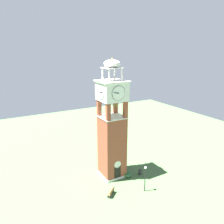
{
  "coord_description": "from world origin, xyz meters",
  "views": [
    {
      "loc": [
        -14.81,
        -26.33,
        18.78
      ],
      "look_at": [
        0.0,
        0.0,
        10.23
      ],
      "focal_mm": 34.81,
      "sensor_mm": 36.0,
      "label": 1
    }
  ],
  "objects_px": {
    "clock_tower": "(112,130)",
    "park_bench": "(111,192)",
    "lamp_post": "(145,174)",
    "trash_bin": "(140,172)"
  },
  "relations": [
    {
      "from": "clock_tower",
      "to": "park_bench",
      "type": "xyz_separation_m",
      "value": [
        -2.59,
        -4.4,
        -6.9
      ]
    },
    {
      "from": "clock_tower",
      "to": "trash_bin",
      "type": "xyz_separation_m",
      "value": [
        3.83,
        -2.16,
        -6.98
      ]
    },
    {
      "from": "lamp_post",
      "to": "trash_bin",
      "type": "xyz_separation_m",
      "value": [
        1.95,
        3.71,
        -2.24
      ]
    },
    {
      "from": "lamp_post",
      "to": "park_bench",
      "type": "bearing_deg",
      "value": 161.91
    },
    {
      "from": "clock_tower",
      "to": "lamp_post",
      "type": "distance_m",
      "value": 7.77
    },
    {
      "from": "lamp_post",
      "to": "trash_bin",
      "type": "distance_m",
      "value": 4.75
    },
    {
      "from": "lamp_post",
      "to": "trash_bin",
      "type": "relative_size",
      "value": 4.75
    },
    {
      "from": "clock_tower",
      "to": "park_bench",
      "type": "relative_size",
      "value": 11.84
    },
    {
      "from": "lamp_post",
      "to": "clock_tower",
      "type": "bearing_deg",
      "value": 107.79
    },
    {
      "from": "park_bench",
      "to": "clock_tower",
      "type": "bearing_deg",
      "value": 59.5
    }
  ]
}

